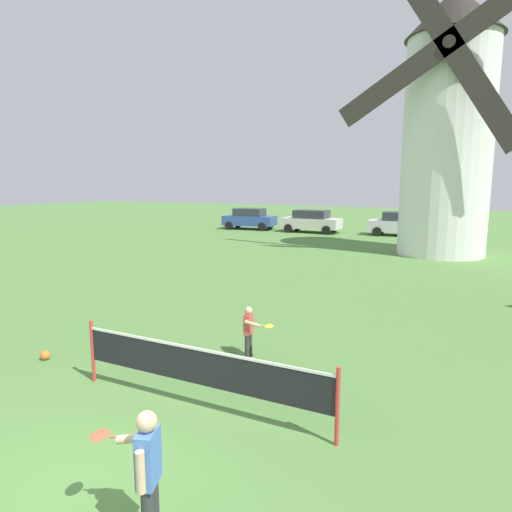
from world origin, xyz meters
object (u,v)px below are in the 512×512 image
player_near (147,468)px  parked_car_blue (249,218)px  windmill (448,122)px  parked_car_silver (403,224)px  parked_car_cream (311,221)px  player_far (250,329)px  stray_ball (45,355)px  tennis_net (198,367)px

player_near → parked_car_blue: 29.56m
windmill → parked_car_silver: 9.41m
windmill → parked_car_cream: size_ratio=3.34×
windmill → parked_car_silver: windmill is taller
windmill → parked_car_blue: (-13.76, 6.43, -5.42)m
player_near → parked_car_silver: size_ratio=0.31×
windmill → player_far: windmill is taller
parked_car_cream → player_near: bearing=-73.6°
parked_car_blue → parked_car_silver: 10.93m
parked_car_silver → windmill: bearing=-68.2°
windmill → stray_ball: (-5.85, -17.61, -6.14)m
tennis_net → parked_car_cream: size_ratio=1.09×
parked_car_blue → parked_car_silver: size_ratio=0.90×
stray_ball → parked_car_silver: bearing=83.1°
player_near → parked_car_silver: 27.46m
parked_car_blue → parked_car_cream: 4.87m
stray_ball → parked_car_blue: parked_car_blue is taller
player_far → parked_car_cream: parked_car_cream is taller
windmill → stray_ball: bearing=-108.4°
stray_ball → parked_car_cream: parked_car_cream is taller
player_far → parked_car_cream: (-6.60, 22.08, 0.21)m
parked_car_cream → parked_car_silver: same height
parked_car_blue → parked_car_silver: (10.90, 0.72, 0.00)m
player_near → parked_car_cream: 27.80m
tennis_net → stray_ball: size_ratio=23.97×
windmill → parked_car_blue: bearing=155.0°
windmill → parked_car_cream: (-8.89, 6.41, -5.42)m
windmill → stray_ball: windmill is taller
tennis_net → player_far: size_ratio=4.27×
windmill → tennis_net: size_ratio=3.05×
player_near → stray_ball: player_near is taller
windmill → parked_car_cream: 12.23m
parked_car_blue → parked_car_cream: (4.87, -0.02, 0.00)m
player_near → player_far: bearing=105.4°
player_near → parked_car_cream: parked_car_cream is taller
windmill → player_near: size_ratio=10.07×
player_near → parked_car_blue: parked_car_blue is taller
player_near → player_far: size_ratio=1.29×
stray_ball → parked_car_blue: size_ratio=0.05×
player_far → parked_car_silver: parked_car_silver is taller
windmill → parked_car_cream: windmill is taller
parked_car_blue → parked_car_cream: bearing=-0.2°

